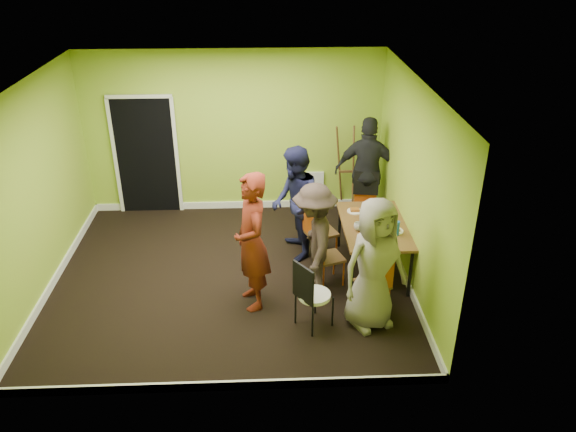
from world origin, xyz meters
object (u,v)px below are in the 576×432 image
(thermos, at_px, (375,219))
(chair_left_near, at_px, (325,253))
(person_back_end, at_px, (368,172))
(person_standing, at_px, (252,242))
(chair_left_far, at_px, (315,227))
(person_left_near, at_px, (314,240))
(chair_bentwood, at_px, (310,292))
(person_left_far, at_px, (295,204))
(dining_table, at_px, (374,228))
(blue_bottle, at_px, (397,228))
(chair_front_end, at_px, (376,281))
(chair_back_end, at_px, (366,189))
(person_front_end, at_px, (374,265))
(orange_bottle, at_px, (363,216))
(easel, at_px, (352,170))

(thermos, bearing_deg, chair_left_near, -159.10)
(thermos, bearing_deg, person_back_end, 84.07)
(person_standing, distance_m, person_back_end, 2.91)
(chair_left_far, xyz_separation_m, person_standing, (-0.90, -1.02, 0.35))
(person_standing, relative_size, person_left_near, 1.18)
(chair_left_far, xyz_separation_m, person_left_near, (-0.08, -0.74, 0.21))
(chair_left_far, relative_size, person_back_end, 0.56)
(chair_bentwood, height_order, person_standing, person_standing)
(person_left_far, bearing_deg, chair_left_near, 17.95)
(chair_left_far, xyz_separation_m, person_left_far, (-0.28, 0.19, 0.29))
(dining_table, xyz_separation_m, blue_bottle, (0.25, -0.32, 0.16))
(person_left_near, xyz_separation_m, person_back_end, (1.04, 1.95, 0.13))
(thermos, bearing_deg, person_standing, -157.81)
(blue_bottle, height_order, person_standing, person_standing)
(chair_front_end, xyz_separation_m, chair_bentwood, (-0.86, -0.23, 0.01))
(chair_back_end, bearing_deg, dining_table, 94.51)
(chair_front_end, relative_size, person_left_far, 0.52)
(chair_bentwood, xyz_separation_m, thermos, (1.00, 1.24, 0.34))
(chair_back_end, bearing_deg, blue_bottle, 103.95)
(dining_table, bearing_deg, chair_bentwood, -127.92)
(chair_front_end, bearing_deg, dining_table, 61.10)
(chair_front_end, xyz_separation_m, person_front_end, (-0.09, -0.18, 0.36))
(blue_bottle, distance_m, orange_bottle, 0.65)
(easel, xyz_separation_m, person_left_far, (-1.05, -1.45, 0.08))
(chair_left_near, xyz_separation_m, chair_bentwood, (-0.28, -0.96, 0.03))
(chair_left_far, relative_size, orange_bottle, 13.16)
(chair_front_end, xyz_separation_m, person_back_end, (0.30, 2.54, 0.42))
(chair_left_near, xyz_separation_m, person_left_near, (-0.16, -0.14, 0.30))
(chair_front_end, distance_m, person_front_end, 0.41)
(chair_back_end, bearing_deg, chair_bentwood, 76.05)
(blue_bottle, relative_size, person_left_far, 0.12)
(thermos, height_order, orange_bottle, thermos)
(dining_table, distance_m, chair_front_end, 1.09)
(chair_left_near, bearing_deg, person_left_near, -67.85)
(orange_bottle, bearing_deg, chair_left_near, -138.19)
(dining_table, xyz_separation_m, person_back_end, (0.15, 1.48, 0.23))
(chair_bentwood, relative_size, thermos, 4.09)
(blue_bottle, relative_size, person_standing, 0.11)
(dining_table, distance_m, person_left_far, 1.20)
(blue_bottle, height_order, person_back_end, person_back_end)
(orange_bottle, distance_m, person_front_end, 1.45)
(chair_left_near, bearing_deg, chair_left_far, 169.04)
(chair_left_far, distance_m, chair_back_end, 1.40)
(easel, bearing_deg, chair_back_end, -75.91)
(chair_left_far, height_order, person_front_end, person_front_end)
(chair_left_near, relative_size, chair_front_end, 0.97)
(person_left_near, bearing_deg, chair_front_end, 54.51)
(chair_left_near, bearing_deg, dining_table, 95.30)
(person_back_end, relative_size, person_front_end, 1.07)
(orange_bottle, xyz_separation_m, person_left_near, (-0.76, -0.67, 0.00))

